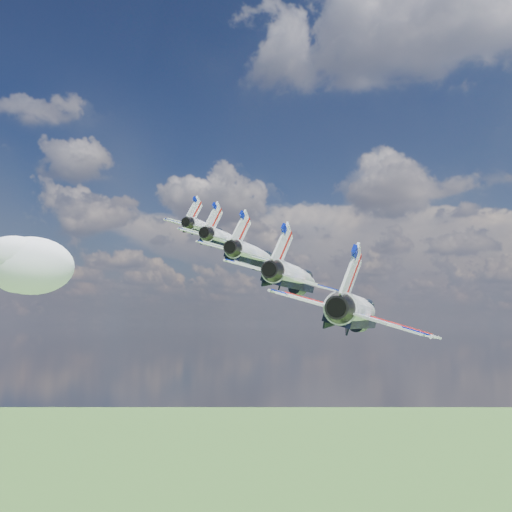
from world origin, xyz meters
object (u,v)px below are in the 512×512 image
at_px(jet_3, 296,277).
at_px(jet_0, 208,231).
at_px(jet_2, 256,256).
at_px(jet_4, 358,311).
at_px(jet_1, 229,241).

bearing_deg(jet_3, jet_0, 127.11).
height_order(jet_2, jet_4, jet_2).
xyz_separation_m(jet_1, jet_2, (8.52, -8.85, -3.43)).
distance_m(jet_3, jet_4, 12.76).
distance_m(jet_1, jet_3, 25.51).
distance_m(jet_1, jet_4, 38.27).
distance_m(jet_1, jet_2, 12.76).
bearing_deg(jet_2, jet_3, -52.89).
bearing_deg(jet_4, jet_1, 127.11).
height_order(jet_0, jet_1, jet_0).
bearing_deg(jet_0, jet_3, -52.89).
height_order(jet_1, jet_3, jet_1).
relative_size(jet_0, jet_1, 1.00).
xyz_separation_m(jet_0, jet_2, (17.03, -17.71, -6.86)).
relative_size(jet_1, jet_3, 1.00).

